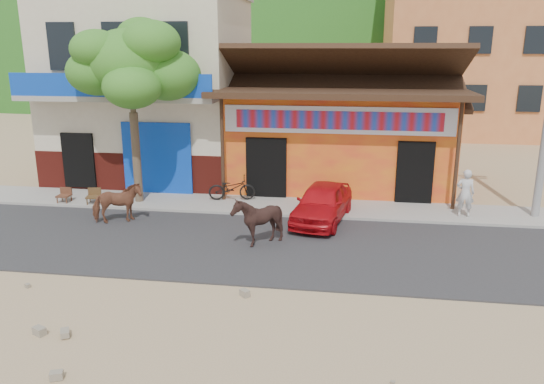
{
  "coord_description": "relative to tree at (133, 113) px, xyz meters",
  "views": [
    {
      "loc": [
        2.39,
        -10.68,
        5.24
      ],
      "look_at": [
        0.38,
        3.0,
        1.4
      ],
      "focal_mm": 35.0,
      "sensor_mm": 36.0,
      "label": 1
    }
  ],
  "objects": [
    {
      "name": "ground",
      "position": [
        4.6,
        -5.8,
        -3.12
      ],
      "size": [
        120.0,
        120.0,
        0.0
      ],
      "primitive_type": "plane",
      "color": "#9E825B",
      "rests_on": "ground"
    },
    {
      "name": "scooter",
      "position": [
        3.1,
        0.58,
        -2.58
      ],
      "size": [
        1.66,
        0.84,
        0.83
      ],
      "primitive_type": "imported",
      "rotation": [
        0.0,
        0.0,
        1.76
      ],
      "color": "black",
      "rests_on": "sidewalk"
    },
    {
      "name": "cow_tan",
      "position": [
        0.16,
        -2.06,
        -2.47
      ],
      "size": [
        1.6,
        1.24,
        1.23
      ],
      "primitive_type": "imported",
      "rotation": [
        0.0,
        0.0,
        2.03
      ],
      "color": "brown",
      "rests_on": "road"
    },
    {
      "name": "cafe_building",
      "position": [
        -0.9,
        4.2,
        0.38
      ],
      "size": [
        7.0,
        6.0,
        7.0
      ],
      "primitive_type": "cube",
      "color": "beige",
      "rests_on": "ground"
    },
    {
      "name": "pedestrian",
      "position": [
        10.59,
        -0.14,
        -2.26
      ],
      "size": [
        0.6,
        0.44,
        1.49
      ],
      "primitive_type": "imported",
      "rotation": [
        0.0,
        0.0,
        2.97
      ],
      "color": "silver",
      "rests_on": "sidewalk"
    },
    {
      "name": "sidewalk",
      "position": [
        4.6,
        0.2,
        -3.06
      ],
      "size": [
        60.0,
        2.0,
        0.12
      ],
      "primitive_type": "cube",
      "color": "gray",
      "rests_on": "ground"
    },
    {
      "name": "dance_club",
      "position": [
        6.6,
        4.2,
        -1.32
      ],
      "size": [
        8.0,
        6.0,
        3.6
      ],
      "primitive_type": "cube",
      "color": "orange",
      "rests_on": "ground"
    },
    {
      "name": "tree",
      "position": [
        0.0,
        0.0,
        0.0
      ],
      "size": [
        3.0,
        3.0,
        6.0
      ],
      "primitive_type": null,
      "color": "#2D721E",
      "rests_on": "sidewalk"
    },
    {
      "name": "cow_dark",
      "position": [
        4.66,
        -3.27,
        -2.39
      ],
      "size": [
        1.28,
        1.14,
        1.37
      ],
      "primitive_type": "imported",
      "rotation": [
        0.0,
        0.0,
        -1.6
      ],
      "color": "black",
      "rests_on": "road"
    },
    {
      "name": "cafe_chair_left",
      "position": [
        -2.46,
        -0.5,
        -2.56
      ],
      "size": [
        0.42,
        0.42,
        0.88
      ],
      "primitive_type": null,
      "rotation": [
        0.0,
        0.0,
        0.02
      ],
      "color": "#4F2A1A",
      "rests_on": "sidewalk"
    },
    {
      "name": "road",
      "position": [
        4.6,
        -3.3,
        -3.1
      ],
      "size": [
        60.0,
        5.0,
        0.04
      ],
      "primitive_type": "cube",
      "color": "#28282B",
      "rests_on": "ground"
    },
    {
      "name": "red_car",
      "position": [
        6.26,
        -1.0,
        -2.5
      ],
      "size": [
        2.0,
        3.62,
        1.17
      ],
      "primitive_type": "imported",
      "rotation": [
        0.0,
        0.0,
        -0.19
      ],
      "color": "red",
      "rests_on": "road"
    },
    {
      "name": "cafe_chair_right",
      "position": [
        -1.4,
        -0.5,
        -2.54
      ],
      "size": [
        0.51,
        0.51,
        0.93
      ],
      "primitive_type": null,
      "rotation": [
        0.0,
        0.0,
        0.19
      ],
      "color": "#473117",
      "rests_on": "sidewalk"
    },
    {
      "name": "apartment_front",
      "position": [
        13.6,
        18.2,
        2.88
      ],
      "size": [
        9.0,
        9.0,
        12.0
      ],
      "primitive_type": "cube",
      "color": "#CC723F",
      "rests_on": "ground"
    }
  ]
}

